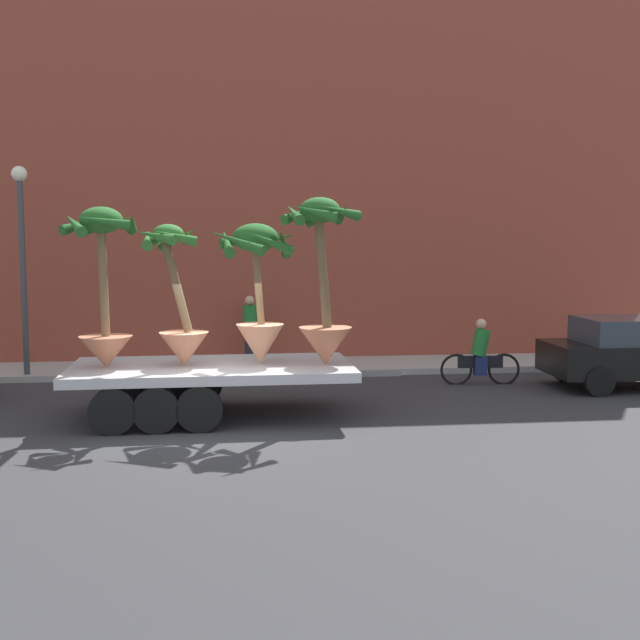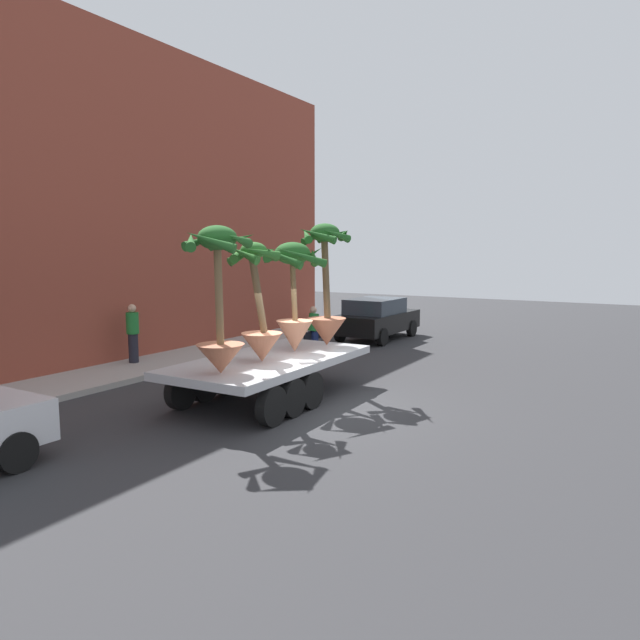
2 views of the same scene
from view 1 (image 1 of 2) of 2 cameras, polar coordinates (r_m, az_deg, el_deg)
The scene contains 12 objects.
ground_plane at distance 13.89m, azimuth -7.79°, elevation -7.93°, with size 60.00×60.00×0.00m, color #2D2D30.
sidewalk at distance 19.85m, azimuth -7.49°, elevation -3.51°, with size 24.00×2.20×0.15m, color #A39E99.
building_facade at distance 21.34m, azimuth -7.61°, elevation 10.13°, with size 24.00×1.20×9.79m, color brown.
flatbed_trailer at distance 14.77m, azimuth -8.80°, elevation -4.09°, with size 6.23×2.62×0.98m.
potted_palm_rear at distance 14.41m, azimuth 0.21°, elevation 2.17°, with size 1.49×1.52×3.10m.
potted_palm_middle at distance 14.50m, azimuth -4.57°, elevation 2.16°, with size 1.75×1.78×2.62m.
potted_palm_front at distance 14.60m, azimuth -15.51°, elevation 2.07°, with size 1.48×1.48×2.91m.
potted_palm_extra at distance 14.49m, azimuth -10.31°, elevation 0.88°, with size 1.30×1.25×2.60m.
cyclist at distance 18.21m, azimuth 11.62°, elevation -2.54°, with size 1.84×0.37×1.54m.
parked_car at distance 18.81m, azimuth 22.16°, elevation -2.11°, with size 4.15×2.00×1.58m.
pedestrian_near_gate at distance 20.22m, azimuth -5.14°, elevation -0.54°, with size 0.36×0.36×1.71m.
street_lamp at distance 19.36m, azimuth -20.92°, elevation 5.29°, with size 0.36×0.36×4.83m.
Camera 1 is at (0.28, -13.48, 3.31)m, focal length 43.85 mm.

